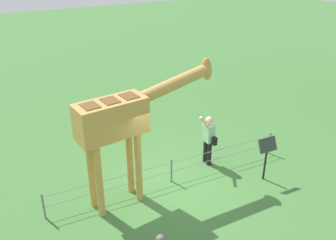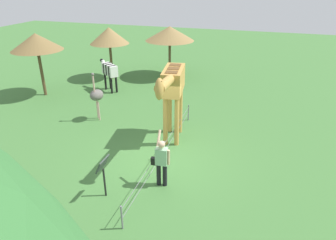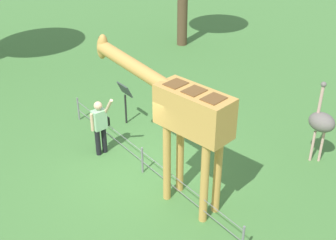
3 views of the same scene
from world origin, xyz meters
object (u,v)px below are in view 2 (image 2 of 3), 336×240
shade_hut_far (36,42)px  info_sign (103,169)px  ostrich (97,95)px  shade_hut_aside (170,34)px  shade_hut_near (109,36)px  giraffe (172,87)px  visitor (161,160)px  zebra (109,71)px

shade_hut_far → info_sign: (6.73, 7.33, -1.95)m
ostrich → shade_hut_aside: 7.63m
shade_hut_near → shade_hut_far: shade_hut_far is taller
ostrich → shade_hut_aside: (-7.38, 1.12, 1.56)m
giraffe → shade_hut_far: (-2.95, -8.25, 0.59)m
giraffe → ostrich: (-1.00, -3.82, -1.13)m
giraffe → shade_hut_aside: 8.81m
visitor → giraffe: bearing=-169.6°
giraffe → ostrich: bearing=-104.6°
shade_hut_near → shade_hut_far: bearing=-28.8°
giraffe → ostrich: size_ratio=1.76×
ostrich → shade_hut_near: size_ratio=0.70×
info_sign → shade_hut_near: bearing=-154.0°
info_sign → ostrich: bearing=-148.7°
visitor → info_sign: 1.76m
giraffe → ostrich: 4.11m
shade_hut_near → info_sign: (10.62, 5.18, -1.74)m
shade_hut_far → info_sign: 10.14m
shade_hut_aside → zebra: bearing=-33.1°
shade_hut_near → shade_hut_aside: size_ratio=1.00×
visitor → shade_hut_aside: 11.74m
ostrich → shade_hut_far: 5.14m
visitor → zebra: visitor is taller
giraffe → visitor: (2.76, 0.51, -1.40)m
info_sign → visitor: bearing=125.4°
zebra → shade_hut_far: size_ratio=0.50×
shade_hut_aside → visitor: bearing=16.1°
giraffe → info_sign: giraffe is taller
giraffe → shade_hut_aside: size_ratio=1.24×
shade_hut_near → shade_hut_far: (3.90, -2.15, 0.21)m
shade_hut_far → shade_hut_aside: size_ratio=1.05×
zebra → shade_hut_far: shade_hut_far is taller
visitor → ostrich: bearing=-131.0°
shade_hut_aside → shade_hut_near: bearing=-65.7°
shade_hut_near → shade_hut_aside: bearing=114.3°
ostrich → shade_hut_near: 6.46m
giraffe → info_sign: bearing=-13.7°
shade_hut_far → giraffe: bearing=70.4°
zebra → shade_hut_near: (-2.16, -1.00, 1.52)m
visitor → shade_hut_far: shade_hut_far is taller
ostrich → zebra: bearing=-160.7°
shade_hut_far → info_sign: size_ratio=2.54×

